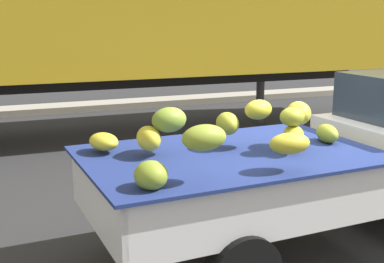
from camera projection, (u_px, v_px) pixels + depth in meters
The scene contains 4 objects.
ground at pixel (306, 230), 5.71m from camera, with size 220.00×220.00×0.00m, color #28282B.
curb_strip at pixel (120, 104), 13.43m from camera, with size 80.00×0.80×0.16m, color gray.
pickup_truck at pixel (382, 151), 5.61m from camera, with size 4.95×1.99×1.70m.
semi_trailer at pixel (109, 6), 9.79m from camera, with size 12.03×2.73×3.95m.
Camera 1 is at (-3.19, -4.46, 2.34)m, focal length 47.59 mm.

